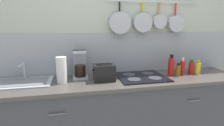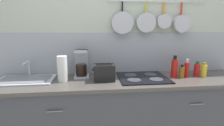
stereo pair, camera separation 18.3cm
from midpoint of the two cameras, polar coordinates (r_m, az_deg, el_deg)
wall_back at (r=2.15m, az=5.07°, el=6.77°), size 7.20×0.15×2.60m
cabinet_base at (r=2.09m, az=6.38°, el=-17.76°), size 2.74×0.56×0.86m
countertop at (r=1.91m, az=6.69°, el=-5.95°), size 2.78×0.58×0.03m
sink_basin at (r=2.04m, az=-24.24°, el=-4.87°), size 0.60×0.38×0.19m
paper_towel_roll at (r=1.86m, az=-13.22°, el=-1.85°), size 0.10×0.10×0.27m
coffee_maker at (r=1.99m, az=-7.35°, el=-0.93°), size 0.16×0.18×0.30m
toaster at (r=1.85m, az=0.22°, el=-3.09°), size 0.24×0.16×0.18m
cooktop at (r=1.99m, az=12.63°, el=-4.68°), size 0.53×0.48×0.01m
bottle_olive_oil at (r=2.10m, az=22.10°, el=-1.47°), size 0.07×0.07×0.25m
bottle_dish_soap at (r=2.13m, az=24.13°, el=-2.71°), size 0.06×0.06×0.15m
bottle_cooking_wine at (r=2.18m, az=25.46°, el=-1.86°), size 0.06×0.06×0.21m
bottle_sesame_oil at (r=2.31m, az=25.42°, el=-1.71°), size 0.05×0.05×0.16m
bottle_hot_sauce at (r=2.27m, az=28.08°, el=-1.97°), size 0.06×0.06×0.17m
bottle_vinegar at (r=2.30m, az=29.89°, el=-2.11°), size 0.06×0.06×0.16m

